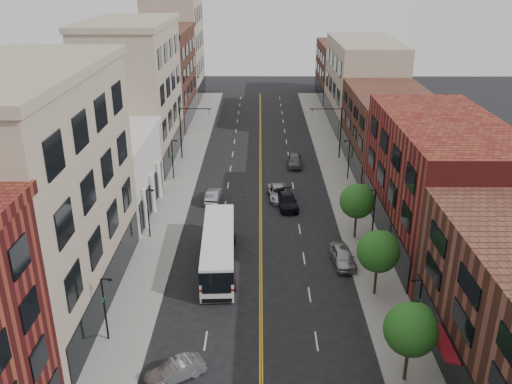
{
  "coord_description": "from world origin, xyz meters",
  "views": [
    {
      "loc": [
        -0.16,
        -23.84,
        24.93
      ],
      "look_at": [
        -0.47,
        23.91,
        5.0
      ],
      "focal_mm": 38.0,
      "sensor_mm": 36.0,
      "label": 1
    }
  ],
  "objects_px": {
    "car_angle_b": "(175,371)",
    "car_parked_far": "(343,256)",
    "car_lane_a": "(287,201)",
    "car_lane_c": "(295,161)",
    "car_lane_b": "(278,193)",
    "city_bus": "(218,247)",
    "car_lane_behind": "(213,195)"
  },
  "relations": [
    {
      "from": "car_angle_b",
      "to": "car_parked_far",
      "type": "height_order",
      "value": "car_parked_far"
    },
    {
      "from": "city_bus",
      "to": "car_lane_a",
      "type": "relative_size",
      "value": 2.52
    },
    {
      "from": "city_bus",
      "to": "car_lane_behind",
      "type": "distance_m",
      "value": 14.65
    },
    {
      "from": "city_bus",
      "to": "car_lane_c",
      "type": "xyz_separation_m",
      "value": [
        8.38,
        26.41,
        -1.08
      ]
    },
    {
      "from": "car_parked_far",
      "to": "car_lane_b",
      "type": "height_order",
      "value": "car_parked_far"
    },
    {
      "from": "car_lane_c",
      "to": "car_angle_b",
      "type": "bearing_deg",
      "value": -101.1
    },
    {
      "from": "car_lane_a",
      "to": "car_lane_b",
      "type": "relative_size",
      "value": 0.99
    },
    {
      "from": "car_lane_behind",
      "to": "car_lane_c",
      "type": "bearing_deg",
      "value": -126.85
    },
    {
      "from": "car_lane_a",
      "to": "city_bus",
      "type": "bearing_deg",
      "value": -123.86
    },
    {
      "from": "city_bus",
      "to": "car_parked_far",
      "type": "bearing_deg",
      "value": -0.74
    },
    {
      "from": "car_angle_b",
      "to": "car_parked_far",
      "type": "relative_size",
      "value": 0.85
    },
    {
      "from": "car_angle_b",
      "to": "car_lane_b",
      "type": "relative_size",
      "value": 0.77
    },
    {
      "from": "city_bus",
      "to": "car_parked_far",
      "type": "relative_size",
      "value": 2.75
    },
    {
      "from": "car_parked_far",
      "to": "car_lane_c",
      "type": "distance_m",
      "value": 26.19
    },
    {
      "from": "car_lane_behind",
      "to": "car_lane_b",
      "type": "xyz_separation_m",
      "value": [
        7.51,
        0.86,
        0.0
      ]
    },
    {
      "from": "city_bus",
      "to": "car_lane_c",
      "type": "height_order",
      "value": "city_bus"
    },
    {
      "from": "car_lane_behind",
      "to": "car_lane_a",
      "type": "distance_m",
      "value": 8.55
    },
    {
      "from": "car_lane_a",
      "to": "car_lane_b",
      "type": "bearing_deg",
      "value": 103.38
    },
    {
      "from": "car_lane_behind",
      "to": "car_lane_b",
      "type": "bearing_deg",
      "value": -170.12
    },
    {
      "from": "car_lane_behind",
      "to": "car_lane_b",
      "type": "height_order",
      "value": "car_lane_b"
    },
    {
      "from": "car_lane_b",
      "to": "car_lane_c",
      "type": "relative_size",
      "value": 1.09
    },
    {
      "from": "car_parked_far",
      "to": "car_lane_a",
      "type": "relative_size",
      "value": 0.92
    },
    {
      "from": "city_bus",
      "to": "car_lane_c",
      "type": "distance_m",
      "value": 27.73
    },
    {
      "from": "car_angle_b",
      "to": "car_parked_far",
      "type": "bearing_deg",
      "value": 107.7
    },
    {
      "from": "car_parked_far",
      "to": "car_lane_c",
      "type": "bearing_deg",
      "value": 91.03
    },
    {
      "from": "city_bus",
      "to": "car_lane_a",
      "type": "xyz_separation_m",
      "value": [
        6.73,
        12.89,
        -1.15
      ]
    },
    {
      "from": "car_angle_b",
      "to": "car_lane_a",
      "type": "relative_size",
      "value": 0.78
    },
    {
      "from": "city_bus",
      "to": "car_angle_b",
      "type": "xyz_separation_m",
      "value": [
        -1.82,
        -14.51,
        -1.24
      ]
    },
    {
      "from": "car_lane_behind",
      "to": "car_angle_b",
      "type": "bearing_deg",
      "value": 92.98
    },
    {
      "from": "car_lane_c",
      "to": "car_lane_b",
      "type": "bearing_deg",
      "value": -100.03
    },
    {
      "from": "car_lane_a",
      "to": "car_parked_far",
      "type": "bearing_deg",
      "value": -76.75
    },
    {
      "from": "city_bus",
      "to": "car_angle_b",
      "type": "bearing_deg",
      "value": -99.8
    }
  ]
}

